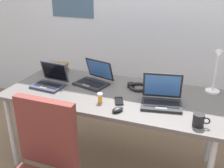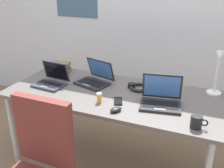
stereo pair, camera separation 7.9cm
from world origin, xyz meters
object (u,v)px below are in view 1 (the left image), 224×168
(desk_lamp, at_px, (216,72))
(laptop_front_right, at_px, (94,79))
(computer_mouse, at_px, (118,109))
(laptop_back_left, at_px, (50,81))
(pill_bottle, at_px, (100,98))
(book_stack, at_px, (57,68))
(headphones, at_px, (139,87))
(cell_phone, at_px, (119,101))
(laptop_mid_desk, at_px, (162,99))
(coffee_mug, at_px, (199,120))

(desk_lamp, relative_size, laptop_front_right, 1.16)
(laptop_front_right, height_order, computer_mouse, laptop_front_right)
(laptop_back_left, distance_m, pill_bottle, 0.57)
(laptop_back_left, bearing_deg, computer_mouse, -18.11)
(laptop_back_left, xyz_separation_m, pill_bottle, (0.55, -0.15, -0.00))
(laptop_back_left, xyz_separation_m, book_stack, (-0.12, 0.32, 0.01))
(headphones, bearing_deg, laptop_back_left, -163.92)
(cell_phone, bearing_deg, computer_mouse, -96.98)
(laptop_mid_desk, xyz_separation_m, book_stack, (-1.12, 0.32, 0.01))
(laptop_front_right, distance_m, laptop_mid_desk, 0.69)
(headphones, xyz_separation_m, book_stack, (-0.88, 0.09, 0.04))
(desk_lamp, relative_size, cell_phone, 2.94)
(coffee_mug, bearing_deg, laptop_front_right, 156.20)
(computer_mouse, height_order, pill_bottle, pill_bottle)
(laptop_back_left, bearing_deg, headphones, 16.08)
(headphones, xyz_separation_m, pill_bottle, (-0.22, -0.37, 0.03))
(laptop_mid_desk, xyz_separation_m, computer_mouse, (-0.28, -0.23, -0.03))
(laptop_back_left, height_order, pill_bottle, laptop_back_left)
(headphones, relative_size, coffee_mug, 1.89)
(desk_lamp, distance_m, laptop_front_right, 1.05)
(desk_lamp, xyz_separation_m, cell_phone, (-0.69, -0.41, -0.19))
(laptop_back_left, xyz_separation_m, laptop_mid_desk, (1.01, -0.01, 0.00))
(cell_phone, relative_size, book_stack, 0.58)
(pill_bottle, bearing_deg, computer_mouse, -27.10)
(desk_lamp, distance_m, pill_bottle, 0.97)
(desk_lamp, height_order, cell_phone, desk_lamp)
(laptop_front_right, bearing_deg, laptop_back_left, -152.27)
(laptop_back_left, height_order, computer_mouse, laptop_back_left)
(laptop_front_right, relative_size, headphones, 1.62)
(cell_phone, bearing_deg, headphones, 51.86)
(laptop_front_right, xyz_separation_m, book_stack, (-0.46, 0.13, 0.01))
(computer_mouse, relative_size, pill_bottle, 1.22)
(desk_lamp, height_order, coffee_mug, desk_lamp)
(laptop_back_left, xyz_separation_m, computer_mouse, (0.73, -0.24, -0.03))
(desk_lamp, bearing_deg, headphones, -169.54)
(desk_lamp, distance_m, laptop_mid_desk, 0.52)
(desk_lamp, relative_size, pill_bottle, 5.07)
(desk_lamp, bearing_deg, laptop_mid_desk, -137.16)
(laptop_mid_desk, distance_m, computer_mouse, 0.36)
(desk_lamp, height_order, laptop_mid_desk, desk_lamp)
(pill_bottle, bearing_deg, book_stack, 145.18)
(pill_bottle, distance_m, coffee_mug, 0.75)
(desk_lamp, bearing_deg, pill_bottle, -149.79)
(computer_mouse, height_order, book_stack, book_stack)
(headphones, bearing_deg, cell_phone, -105.55)
(laptop_front_right, distance_m, pill_bottle, 0.39)
(pill_bottle, bearing_deg, coffee_mug, -6.76)
(desk_lamp, height_order, laptop_back_left, desk_lamp)
(computer_mouse, xyz_separation_m, headphones, (0.04, 0.46, -0.00))
(desk_lamp, xyz_separation_m, laptop_mid_desk, (-0.37, -0.34, -0.15))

